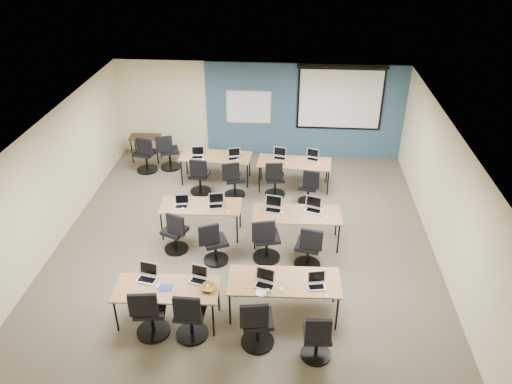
# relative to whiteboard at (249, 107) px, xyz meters

# --- Properties ---
(floor) EXTENTS (8.00, 9.00, 0.02)m
(floor) POSITION_rel_whiteboard_xyz_m (0.30, -4.43, -1.45)
(floor) COLOR #6B6354
(floor) RESTS_ON ground
(ceiling) EXTENTS (8.00, 9.00, 0.02)m
(ceiling) POSITION_rel_whiteboard_xyz_m (0.30, -4.43, 1.25)
(ceiling) COLOR white
(ceiling) RESTS_ON ground
(wall_back) EXTENTS (8.00, 0.04, 2.70)m
(wall_back) POSITION_rel_whiteboard_xyz_m (0.30, 0.07, -0.10)
(wall_back) COLOR beige
(wall_back) RESTS_ON ground
(wall_front) EXTENTS (8.00, 0.04, 2.70)m
(wall_front) POSITION_rel_whiteboard_xyz_m (0.30, -8.93, -0.10)
(wall_front) COLOR beige
(wall_front) RESTS_ON ground
(wall_left) EXTENTS (0.04, 9.00, 2.70)m
(wall_left) POSITION_rel_whiteboard_xyz_m (-3.70, -4.43, -0.10)
(wall_left) COLOR beige
(wall_left) RESTS_ON ground
(wall_right) EXTENTS (0.04, 9.00, 2.70)m
(wall_right) POSITION_rel_whiteboard_xyz_m (4.30, -4.43, -0.10)
(wall_right) COLOR beige
(wall_right) RESTS_ON ground
(blue_accent_panel) EXTENTS (5.50, 0.04, 2.70)m
(blue_accent_panel) POSITION_rel_whiteboard_xyz_m (1.55, 0.04, -0.10)
(blue_accent_panel) COLOR #3D5977
(blue_accent_panel) RESTS_ON wall_back
(whiteboard) EXTENTS (1.28, 0.03, 0.98)m
(whiteboard) POSITION_rel_whiteboard_xyz_m (0.00, 0.00, 0.00)
(whiteboard) COLOR silver
(whiteboard) RESTS_ON wall_back
(projector_screen) EXTENTS (2.40, 0.10, 1.82)m
(projector_screen) POSITION_rel_whiteboard_xyz_m (2.50, -0.02, 0.44)
(projector_screen) COLOR black
(projector_screen) RESTS_ON wall_back
(training_table_front_left) EXTENTS (1.78, 0.74, 0.73)m
(training_table_front_left) POSITION_rel_whiteboard_xyz_m (-0.80, -6.79, -0.77)
(training_table_front_left) COLOR brown
(training_table_front_left) RESTS_ON floor
(training_table_front_right) EXTENTS (1.94, 0.81, 0.73)m
(training_table_front_right) POSITION_rel_whiteboard_xyz_m (1.18, -6.45, -0.76)
(training_table_front_right) COLOR #A25F2D
(training_table_front_right) RESTS_ON floor
(training_table_mid_left) EXTENTS (1.75, 0.73, 0.73)m
(training_table_mid_left) POSITION_rel_whiteboard_xyz_m (-0.68, -4.10, -0.77)
(training_table_mid_left) COLOR #A0753D
(training_table_mid_left) RESTS_ON floor
(training_table_mid_right) EXTENTS (1.86, 0.77, 0.73)m
(training_table_mid_right) POSITION_rel_whiteboard_xyz_m (1.40, -4.27, -0.76)
(training_table_mid_right) COLOR #A86935
(training_table_mid_right) RESTS_ON floor
(training_table_back_left) EXTENTS (1.82, 0.76, 0.73)m
(training_table_back_left) POSITION_rel_whiteboard_xyz_m (-0.71, -1.67, -0.76)
(training_table_back_left) COLOR brown
(training_table_back_left) RESTS_ON floor
(training_table_back_right) EXTENTS (1.83, 0.76, 0.73)m
(training_table_back_right) POSITION_rel_whiteboard_xyz_m (1.31, -1.87, -0.76)
(training_table_back_right) COLOR brown
(training_table_back_right) RESTS_ON floor
(laptop_0) EXTENTS (0.34, 0.29, 0.26)m
(laptop_0) POSITION_rel_whiteboard_xyz_m (-1.18, -6.55, -0.66)
(laptop_0) COLOR silver
(laptop_0) RESTS_ON training_table_front_left
(mouse_0) EXTENTS (0.09, 0.11, 0.04)m
(mouse_0) POSITION_rel_whiteboard_xyz_m (-0.95, -6.77, -0.71)
(mouse_0) COLOR white
(mouse_0) RESTS_ON training_table_front_left
(task_chair_0) EXTENTS (0.57, 0.57, 1.05)m
(task_chair_0) POSITION_rel_whiteboard_xyz_m (-1.02, -7.15, -1.01)
(task_chair_0) COLOR black
(task_chair_0) RESTS_ON floor
(laptop_1) EXTENTS (0.30, 0.26, 0.23)m
(laptop_1) POSITION_rel_whiteboard_xyz_m (-0.29, -6.52, -0.66)
(laptop_1) COLOR silver
(laptop_1) RESTS_ON training_table_front_left
(mouse_1) EXTENTS (0.07, 0.10, 0.03)m
(mouse_1) POSITION_rel_whiteboard_xyz_m (-0.10, -6.68, -0.71)
(mouse_1) COLOR white
(mouse_1) RESTS_ON training_table_front_left
(task_chair_1) EXTENTS (0.55, 0.55, 1.03)m
(task_chair_1) POSITION_rel_whiteboard_xyz_m (-0.34, -7.16, -1.02)
(task_chair_1) COLOR black
(task_chair_1) RESTS_ON floor
(laptop_2) EXTENTS (0.34, 0.29, 0.26)m
(laptop_2) POSITION_rel_whiteboard_xyz_m (0.86, -6.56, -0.66)
(laptop_2) COLOR #ADADB4
(laptop_2) RESTS_ON training_table_front_right
(mouse_2) EXTENTS (0.08, 0.11, 0.04)m
(mouse_2) POSITION_rel_whiteboard_xyz_m (1.14, -6.69, -0.71)
(mouse_2) COLOR white
(mouse_2) RESTS_ON training_table_front_right
(task_chair_2) EXTENTS (0.56, 0.56, 1.03)m
(task_chair_2) POSITION_rel_whiteboard_xyz_m (0.77, -7.25, -1.02)
(task_chair_2) COLOR black
(task_chair_2) RESTS_ON floor
(laptop_3) EXTENTS (0.30, 0.26, 0.23)m
(laptop_3) POSITION_rel_whiteboard_xyz_m (1.73, -6.53, -0.66)
(laptop_3) COLOR #A3A3A8
(laptop_3) RESTS_ON training_table_front_right
(mouse_3) EXTENTS (0.06, 0.10, 0.04)m
(mouse_3) POSITION_rel_whiteboard_xyz_m (1.90, -6.80, -0.71)
(mouse_3) COLOR white
(mouse_3) RESTS_ON training_table_front_right
(task_chair_3) EXTENTS (0.49, 0.49, 0.98)m
(task_chair_3) POSITION_rel_whiteboard_xyz_m (1.74, -7.45, -1.05)
(task_chair_3) COLOR black
(task_chair_3) RESTS_ON floor
(laptop_4) EXTENTS (0.30, 0.25, 0.23)m
(laptop_4) POSITION_rel_whiteboard_xyz_m (-1.08, -4.16, -0.66)
(laptop_4) COLOR #AAAAAA
(laptop_4) RESTS_ON training_table_mid_left
(mouse_4) EXTENTS (0.09, 0.12, 0.04)m
(mouse_4) POSITION_rel_whiteboard_xyz_m (-1.03, -4.28, -0.71)
(mouse_4) COLOR white
(mouse_4) RESTS_ON training_table_mid_left
(task_chair_4) EXTENTS (0.54, 0.50, 0.99)m
(task_chair_4) POSITION_rel_whiteboard_xyz_m (-1.11, -4.80, -1.04)
(task_chair_4) COLOR black
(task_chair_4) RESTS_ON floor
(laptop_5) EXTENTS (0.33, 0.28, 0.25)m
(laptop_5) POSITION_rel_whiteboard_xyz_m (-0.35, -4.08, -0.66)
(laptop_5) COLOR #BEBEBF
(laptop_5) RESTS_ON training_table_mid_left
(mouse_5) EXTENTS (0.07, 0.10, 0.03)m
(mouse_5) POSITION_rel_whiteboard_xyz_m (-0.04, -4.35, -0.71)
(mouse_5) COLOR white
(mouse_5) RESTS_ON training_table_mid_left
(task_chair_5) EXTENTS (0.54, 0.51, 0.99)m
(task_chair_5) POSITION_rel_whiteboard_xyz_m (-0.25, -5.11, -1.04)
(task_chair_5) COLOR black
(task_chair_5) RESTS_ON floor
(laptop_6) EXTENTS (0.36, 0.31, 0.27)m
(laptop_6) POSITION_rel_whiteboard_xyz_m (0.89, -4.14, -0.65)
(laptop_6) COLOR #B8B8BD
(laptop_6) RESTS_ON training_table_mid_right
(mouse_6) EXTENTS (0.08, 0.11, 0.04)m
(mouse_6) POSITION_rel_whiteboard_xyz_m (1.08, -4.30, -0.71)
(mouse_6) COLOR white
(mouse_6) RESTS_ON training_table_mid_right
(task_chair_6) EXTENTS (0.56, 0.56, 1.04)m
(task_chair_6) POSITION_rel_whiteboard_xyz_m (0.78, -4.95, -1.02)
(task_chair_6) COLOR black
(task_chair_6) RESTS_ON floor
(laptop_7) EXTENTS (0.35, 0.29, 0.26)m
(laptop_7) POSITION_rel_whiteboard_xyz_m (1.74, -4.09, -0.66)
(laptop_7) COLOR #A6A6A8
(laptop_7) RESTS_ON training_table_mid_right
(mouse_7) EXTENTS (0.08, 0.11, 0.03)m
(mouse_7) POSITION_rel_whiteboard_xyz_m (2.01, -4.41, -0.71)
(mouse_7) COLOR white
(mouse_7) RESTS_ON training_table_mid_right
(task_chair_7) EXTENTS (0.53, 0.53, 1.01)m
(task_chair_7) POSITION_rel_whiteboard_xyz_m (1.64, -5.13, -1.03)
(task_chair_7) COLOR black
(task_chair_7) RESTS_ON floor
(laptop_8) EXTENTS (0.33, 0.28, 0.25)m
(laptop_8) POSITION_rel_whiteboard_xyz_m (-1.17, -1.75, -0.66)
(laptop_8) COLOR #B0B1BA
(laptop_8) RESTS_ON training_table_back_left
(mouse_8) EXTENTS (0.08, 0.11, 0.03)m
(mouse_8) POSITION_rel_whiteboard_xyz_m (-0.99, -1.93, -0.71)
(mouse_8) COLOR white
(mouse_8) RESTS_ON training_table_back_left
(task_chair_8) EXTENTS (0.52, 0.52, 1.00)m
(task_chair_8) POSITION_rel_whiteboard_xyz_m (-1.03, -2.34, -1.04)
(task_chair_8) COLOR black
(task_chair_8) RESTS_ON floor
(laptop_9) EXTENTS (0.32, 0.27, 0.24)m
(laptop_9) POSITION_rel_whiteboard_xyz_m (-0.23, -1.76, -0.66)
(laptop_9) COLOR #B1B1B2
(laptop_9) RESTS_ON training_table_back_left
(mouse_9) EXTENTS (0.07, 0.11, 0.04)m
(mouse_9) POSITION_rel_whiteboard_xyz_m (-0.12, -1.87, -0.71)
(mouse_9) COLOR white
(mouse_9) RESTS_ON training_table_back_left
(task_chair_9) EXTENTS (0.53, 0.52, 1.00)m
(task_chair_9) POSITION_rel_whiteboard_xyz_m (-0.16, -2.45, -1.04)
(task_chair_9) COLOR black
(task_chair_9) RESTS_ON floor
(laptop_10) EXTENTS (0.33, 0.28, 0.25)m
(laptop_10) POSITION_rel_whiteboard_xyz_m (0.94, -1.65, -0.66)
(laptop_10) COLOR #B9B9BA
(laptop_10) RESTS_ON training_table_back_right
(mouse_10) EXTENTS (0.08, 0.11, 0.03)m
(mouse_10) POSITION_rel_whiteboard_xyz_m (1.14, -2.00, -0.71)
(mouse_10) COLOR white
(mouse_10) RESTS_ON training_table_back_right
(task_chair_10) EXTENTS (0.51, 0.51, 0.99)m
(task_chair_10) POSITION_rel_whiteboard_xyz_m (0.85, -2.35, -1.04)
(task_chair_10) COLOR black
(task_chair_10) RESTS_ON floor
(laptop_11) EXTENTS (0.32, 0.27, 0.24)m
(laptop_11) POSITION_rel_whiteboard_xyz_m (1.78, -1.65, -0.66)
(laptop_11) COLOR silver
(laptop_11) RESTS_ON training_table_back_right
(mouse_11) EXTENTS (0.07, 0.10, 0.03)m
(mouse_11) POSITION_rel_whiteboard_xyz_m (1.93, -1.95, -0.71)
(mouse_11) COLOR white
(mouse_11) RESTS_ON training_table_back_right
(task_chair_11) EXTENTS (0.47, 0.47, 0.96)m
(task_chair_11) POSITION_rel_whiteboard_xyz_m (1.69, -2.64, -1.06)
(task_chair_11) COLOR black
(task_chair_11) RESTS_ON floor
(blue_mousepad) EXTENTS (0.25, 0.22, 0.01)m
(blue_mousepad) POSITION_rel_whiteboard_xyz_m (-0.81, -6.78, -0.72)
(blue_mousepad) COLOR #24409A
(blue_mousepad) RESTS_ON training_table_front_left
(snack_bowl) EXTENTS (0.34, 0.34, 0.07)m
(snack_bowl) POSITION_rel_whiteboard_xyz_m (-0.08, -6.77, -0.68)
(snack_bowl) COLOR brown
(snack_bowl) RESTS_ON training_table_front_left
(snack_plate) EXTENTS (0.23, 0.23, 0.01)m
(snack_plate) POSITION_rel_whiteboard_xyz_m (0.81, -6.79, -0.71)
(snack_plate) COLOR white
(snack_plate) RESTS_ON training_table_front_right
(coffee_cup) EXTENTS (0.07, 0.07, 0.05)m
(coffee_cup) POSITION_rel_whiteboard_xyz_m (0.92, -6.79, -0.68)
(coffee_cup) COLOR silver
(coffee_cup) RESTS_ON snack_plate
(utility_table) EXTENTS (0.84, 0.47, 0.75)m
(utility_table) POSITION_rel_whiteboard_xyz_m (-2.86, -0.63, -0.81)
(utility_table) COLOR black
(utility_table) RESTS_ON floor
(spare_chair_a) EXTENTS (0.57, 0.55, 1.03)m
(spare_chair_a) POSITION_rel_whiteboard_xyz_m (-2.11, -1.07, -1.02)
(spare_chair_a) COLOR black
(spare_chair_a) RESTS_ON floor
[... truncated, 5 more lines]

